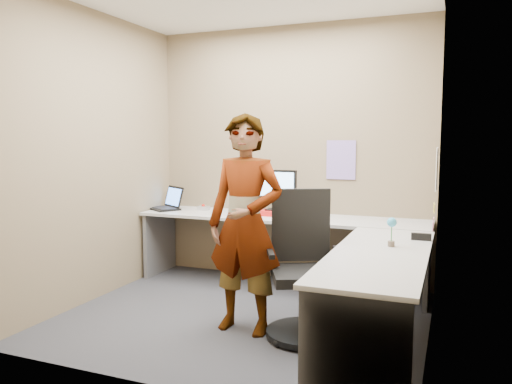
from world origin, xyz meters
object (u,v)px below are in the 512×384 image
at_px(desk, 305,244).
at_px(monitor, 276,186).
at_px(person, 245,224).
at_px(office_chair, 303,278).

relative_size(desk, monitor, 6.81).
bearing_deg(desk, person, -114.89).
distance_m(desk, office_chair, 0.61).
height_order(desk, office_chair, office_chair).
relative_size(monitor, office_chair, 0.40).
bearing_deg(office_chair, monitor, 93.58).
bearing_deg(person, monitor, 102.31).
height_order(monitor, person, person).
relative_size(monitor, person, 0.26).
xyz_separation_m(office_chair, person, (-0.45, -0.07, 0.40)).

